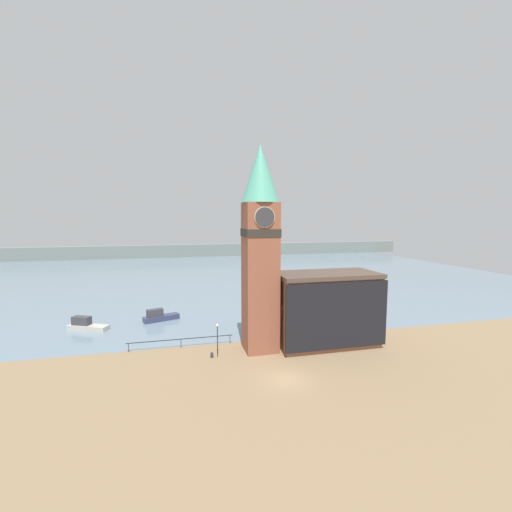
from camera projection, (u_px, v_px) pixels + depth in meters
The scene contains 10 objects.
ground_plane at pixel (287, 379), 33.46m from camera, with size 160.00×160.00×0.00m, color #846B4C.
water at pixel (210, 271), 102.18m from camera, with size 160.00×120.00×0.00m.
far_shoreline at pixel (199, 250), 140.52m from camera, with size 180.00×3.00×5.00m.
pier_railing at pixel (181, 340), 41.57m from camera, with size 12.67×0.08×1.09m.
clock_tower at pixel (260, 243), 39.72m from camera, with size 4.37×4.37×24.04m.
pier_building at pixel (327, 309), 42.35m from camera, with size 12.68×6.34×9.05m.
boat_near at pixel (159, 316), 52.46m from camera, with size 5.53×3.15×1.92m.
boat_far at pixel (86, 325), 48.28m from camera, with size 5.90×3.86×1.87m.
mooring_bollard_near at pixel (212, 355), 38.63m from camera, with size 0.35×0.35×0.65m.
lamp_post at pixel (217, 334), 38.63m from camera, with size 0.32×0.32×3.84m.
Camera 1 is at (-10.51, -30.30, 15.69)m, focal length 24.00 mm.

